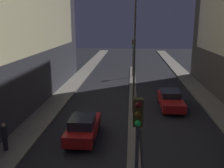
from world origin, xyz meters
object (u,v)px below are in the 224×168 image
at_px(traffic_light_mid, 133,50).
at_px(street_lamp, 135,21).
at_px(traffic_light_near, 137,138).
at_px(car_left_lane, 83,127).
at_px(car_right_lane, 170,99).
at_px(pedestrian_on_left_sidewalk, 5,136).

distance_m(traffic_light_mid, street_lamp, 14.15).
xyz_separation_m(traffic_light_near, traffic_light_mid, (0.00, 25.60, 0.00)).
relative_size(street_lamp, car_left_lane, 2.36).
xyz_separation_m(traffic_light_near, street_lamp, (0.00, 11.92, 3.62)).
xyz_separation_m(car_left_lane, car_right_lane, (6.44, 6.39, -0.02)).
bearing_deg(car_left_lane, car_right_lane, 44.76).
relative_size(traffic_light_mid, street_lamp, 0.50).
bearing_deg(car_left_lane, street_lamp, 55.66).
distance_m(car_left_lane, pedestrian_on_left_sidewalk, 4.62).
distance_m(traffic_light_near, pedestrian_on_left_sidewalk, 9.35).
bearing_deg(car_left_lane, pedestrian_on_left_sidewalk, -153.23).
bearing_deg(car_right_lane, pedestrian_on_left_sidewalk, -141.28).
bearing_deg(pedestrian_on_left_sidewalk, car_right_lane, 38.72).
xyz_separation_m(street_lamp, car_left_lane, (-3.22, -4.71, -6.55)).
bearing_deg(traffic_light_mid, pedestrian_on_left_sidewalk, -109.72).
distance_m(street_lamp, pedestrian_on_left_sidewalk, 11.82).
height_order(traffic_light_near, street_lamp, street_lamp).
bearing_deg(pedestrian_on_left_sidewalk, traffic_light_near, -34.96).
bearing_deg(car_right_lane, car_left_lane, -135.24).
bearing_deg(traffic_light_mid, car_left_lane, -99.93).
relative_size(traffic_light_near, street_lamp, 0.50).
xyz_separation_m(traffic_light_near, pedestrian_on_left_sidewalk, (-7.34, 5.13, -2.70)).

